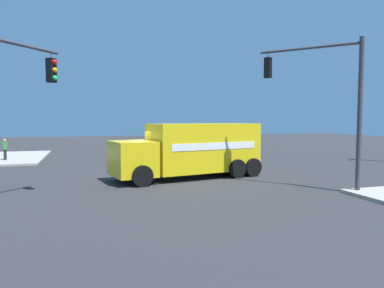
# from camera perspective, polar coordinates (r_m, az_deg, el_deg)

# --- Properties ---
(ground_plane) EXTENTS (100.00, 100.00, 0.00)m
(ground_plane) POSITION_cam_1_polar(r_m,az_deg,el_deg) (19.87, -6.03, -5.09)
(ground_plane) COLOR #2B2B2D
(delivery_truck) EXTENTS (4.13, 8.24, 2.89)m
(delivery_truck) POSITION_cam_1_polar(r_m,az_deg,el_deg) (19.02, 0.07, -0.91)
(delivery_truck) COLOR yellow
(delivery_truck) RESTS_ON ground
(traffic_light_primary) EXTENTS (3.40, 3.04, 6.37)m
(traffic_light_primary) POSITION_cam_1_polar(r_m,az_deg,el_deg) (16.69, 20.71, 7.87)
(traffic_light_primary) COLOR #38383D
(traffic_light_primary) RESTS_ON sidewalk_corner_far
(pickup_black) EXTENTS (2.35, 5.25, 1.38)m
(pickup_black) POSITION_cam_1_polar(r_m,az_deg,el_deg) (29.79, -2.49, -0.66)
(pickup_black) COLOR black
(pickup_black) RESTS_ON ground
(pedestrian_near_corner) EXTENTS (0.52, 0.29, 1.56)m
(pedestrian_near_corner) POSITION_cam_1_polar(r_m,az_deg,el_deg) (29.58, -27.74, -0.57)
(pedestrian_near_corner) COLOR black
(pedestrian_near_corner) RESTS_ON sidewalk_corner_near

